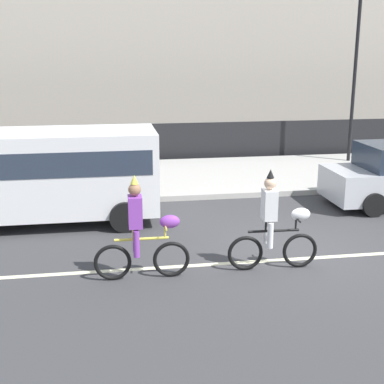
{
  "coord_description": "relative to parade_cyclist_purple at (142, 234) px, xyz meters",
  "views": [
    {
      "loc": [
        -3.76,
        -9.86,
        4.0
      ],
      "look_at": [
        -1.95,
        1.2,
        1.0
      ],
      "focal_mm": 50.0,
      "sensor_mm": 36.0,
      "label": 1
    }
  ],
  "objects": [
    {
      "name": "parked_van_white",
      "position": [
        -1.84,
        3.62,
        0.44
      ],
      "size": [
        5.0,
        2.22,
        2.18
      ],
      "color": "white",
      "rests_on": "ground"
    },
    {
      "name": "street_lamp_post",
      "position": [
        7.98,
        8.68,
        3.15
      ],
      "size": [
        0.36,
        0.36,
        5.86
      ],
      "color": "black",
      "rests_on": "sidewalk_curb"
    },
    {
      "name": "fence_line",
      "position": [
        3.18,
        10.32,
        -0.14
      ],
      "size": [
        40.0,
        0.08,
        1.4
      ],
      "primitive_type": "cube",
      "color": "black",
      "rests_on": "ground"
    },
    {
      "name": "parade_cyclist_purple",
      "position": [
        0.0,
        0.0,
        0.0
      ],
      "size": [
        1.72,
        0.5,
        1.92
      ],
      "color": "black",
      "rests_on": "ground"
    },
    {
      "name": "parade_cyclist_zebra",
      "position": [
        2.44,
        0.05,
        0.0
      ],
      "size": [
        1.72,
        0.5,
        1.92
      ],
      "color": "black",
      "rests_on": "ground"
    },
    {
      "name": "ground_plane",
      "position": [
        3.18,
        0.92,
        -0.84
      ],
      "size": [
        80.0,
        80.0,
        0.0
      ],
      "primitive_type": "plane",
      "color": "#38383A"
    },
    {
      "name": "sidewalk_curb",
      "position": [
        3.18,
        7.42,
        -0.77
      ],
      "size": [
        60.0,
        5.0,
        0.15
      ],
      "primitive_type": "cube",
      "color": "#ADAAA3",
      "rests_on": "ground"
    },
    {
      "name": "building_backdrop",
      "position": [
        2.78,
        18.92,
        2.77
      ],
      "size": [
        28.0,
        8.0,
        7.23
      ],
      "primitive_type": "cube",
      "color": "#B2A899",
      "rests_on": "ground"
    },
    {
      "name": "road_centre_line",
      "position": [
        3.18,
        0.42,
        -0.84
      ],
      "size": [
        36.0,
        0.14,
        0.01
      ],
      "primitive_type": "cube",
      "color": "beige",
      "rests_on": "ground"
    }
  ]
}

